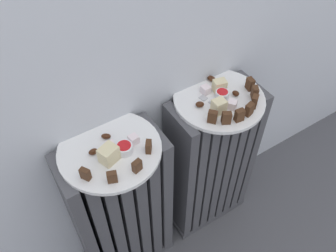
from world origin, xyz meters
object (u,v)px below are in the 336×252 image
object	(u,v)px
radiator_left	(122,211)
fork	(210,102)
plate_left	(110,150)
plate_right	(219,99)
jam_bowl_left	(124,148)
jam_bowl_right	(222,95)
radiator_right	(210,164)

from	to	relation	value
radiator_left	fork	distance (m)	0.48
radiator_left	plate_left	distance (m)	0.34
plate_left	plate_right	xyz separation A→B (m)	(0.37, 0.00, 0.00)
jam_bowl_left	jam_bowl_right	bearing A→B (deg)	4.39
plate_left	plate_right	world-z (taller)	same
jam_bowl_left	jam_bowl_right	world-z (taller)	jam_bowl_right
plate_left	fork	size ratio (longest dim) A/B	2.97
jam_bowl_left	fork	xyz separation A→B (m)	(0.31, 0.03, -0.01)
radiator_left	fork	world-z (taller)	fork
plate_left	jam_bowl_right	xyz separation A→B (m)	(0.38, -0.01, 0.02)
jam_bowl_right	fork	size ratio (longest dim) A/B	0.43
jam_bowl_left	jam_bowl_right	distance (m)	0.35
plate_right	fork	distance (m)	0.04
radiator_right	jam_bowl_left	size ratio (longest dim) A/B	14.32
plate_right	jam_bowl_right	size ratio (longest dim) A/B	6.91
jam_bowl_right	jam_bowl_left	bearing A→B (deg)	-175.61
radiator_right	fork	world-z (taller)	fork
radiator_left	jam_bowl_left	bearing A→B (deg)	-46.78
fork	plate_left	bearing A→B (deg)	179.46
radiator_left	plate_left	xyz separation A→B (m)	(0.00, -0.00, 0.34)
plate_left	radiator_right	bearing A→B (deg)	-0.00
radiator_left	radiator_right	distance (m)	0.37
plate_left	jam_bowl_right	size ratio (longest dim) A/B	6.91
plate_right	jam_bowl_right	world-z (taller)	jam_bowl_right
jam_bowl_right	radiator_left	bearing A→B (deg)	179.24
plate_right	jam_bowl_right	distance (m)	0.02
radiator_left	plate_right	size ratio (longest dim) A/B	2.30
radiator_right	plate_right	xyz separation A→B (m)	(0.00, 0.00, 0.34)
jam_bowl_right	fork	bearing A→B (deg)	177.48
radiator_right	jam_bowl_left	xyz separation A→B (m)	(-0.34, -0.03, 0.36)
plate_right	fork	world-z (taller)	fork
radiator_right	plate_left	xyz separation A→B (m)	(-0.37, 0.00, 0.34)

